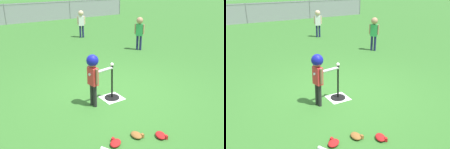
# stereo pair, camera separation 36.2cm
# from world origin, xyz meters

# --- Properties ---
(ground_plane) EXTENTS (60.00, 60.00, 0.00)m
(ground_plane) POSITION_xyz_m (0.00, 0.00, 0.00)
(ground_plane) COLOR #336B28
(home_plate) EXTENTS (0.44, 0.44, 0.01)m
(home_plate) POSITION_xyz_m (-0.22, -0.14, 0.00)
(home_plate) COLOR white
(home_plate) RESTS_ON ground_plane
(batting_tee) EXTENTS (0.32, 0.32, 0.74)m
(batting_tee) POSITION_xyz_m (-0.22, -0.14, 0.12)
(batting_tee) COLOR black
(batting_tee) RESTS_ON ground_plane
(baseball_on_tee) EXTENTS (0.07, 0.07, 0.07)m
(baseball_on_tee) POSITION_xyz_m (-0.22, -0.14, 0.77)
(baseball_on_tee) COLOR white
(baseball_on_tee) RESTS_ON batting_tee
(batter_child) EXTENTS (0.63, 0.31, 1.09)m
(batter_child) POSITION_xyz_m (-0.71, -0.21, 0.77)
(batter_child) COLOR #262626
(batter_child) RESTS_ON ground_plane
(fielder_near_left) EXTENTS (0.26, 0.28, 1.19)m
(fielder_near_left) POSITION_xyz_m (2.79, 2.53, 0.76)
(fielder_near_left) COLOR #191E4C
(fielder_near_left) RESTS_ON ground_plane
(fielder_deep_right) EXTENTS (0.33, 0.23, 1.18)m
(fielder_deep_right) POSITION_xyz_m (2.03, 5.53, 0.76)
(fielder_deep_right) COLOR #191E4C
(fielder_deep_right) RESTS_ON ground_plane
(glove_by_plate) EXTENTS (0.23, 0.27, 0.07)m
(glove_by_plate) POSITION_xyz_m (-0.36, -1.76, 0.04)
(glove_by_plate) COLOR #B21919
(glove_by_plate) RESTS_ON ground_plane
(glove_near_bats) EXTENTS (0.27, 0.25, 0.07)m
(glove_near_bats) POSITION_xyz_m (-1.09, -1.50, 0.04)
(glove_near_bats) COLOR #B21919
(glove_near_bats) RESTS_ON ground_plane
(glove_tossed_aside) EXTENTS (0.17, 0.22, 0.07)m
(glove_tossed_aside) POSITION_xyz_m (-0.68, -1.53, 0.04)
(glove_tossed_aside) COLOR brown
(glove_tossed_aside) RESTS_ON ground_plane
(outfield_fence) EXTENTS (16.06, 0.06, 1.15)m
(outfield_fence) POSITION_xyz_m (0.00, 10.91, 0.62)
(outfield_fence) COLOR slate
(outfield_fence) RESTS_ON ground_plane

